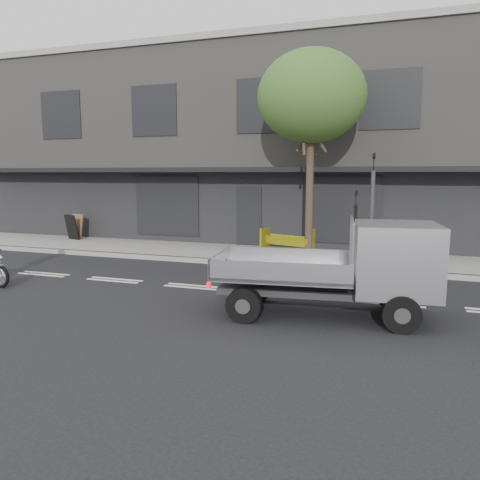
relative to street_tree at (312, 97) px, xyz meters
name	(u,v)px	position (x,y,z in m)	size (l,w,h in m)	color
ground	(194,287)	(-2.20, -4.20, -5.28)	(80.00, 80.00, 0.00)	black
sidewalk	(249,254)	(-2.20, 0.50, -5.20)	(32.00, 3.20, 0.15)	gray
kerb	(234,263)	(-2.20, -1.10, -5.20)	(32.00, 0.20, 0.15)	gray
building_main	(291,150)	(-2.20, 7.10, -1.28)	(26.00, 10.00, 8.00)	slate
street_tree	(312,97)	(0.00, 0.00, 0.00)	(3.40, 3.40, 6.74)	#382B21
traffic_light_pole	(372,217)	(2.00, -0.85, -3.63)	(0.12, 0.12, 3.50)	#2D2D30
flatbed_ute	(375,262)	(2.32, -5.46, -4.12)	(4.57, 2.28, 2.04)	black
construction_barrier	(286,242)	(-0.80, 0.17, -4.66)	(1.69, 0.67, 0.94)	yellow
sandwich_board	(72,227)	(-10.21, 1.16, -4.60)	(0.67, 0.44, 1.05)	black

